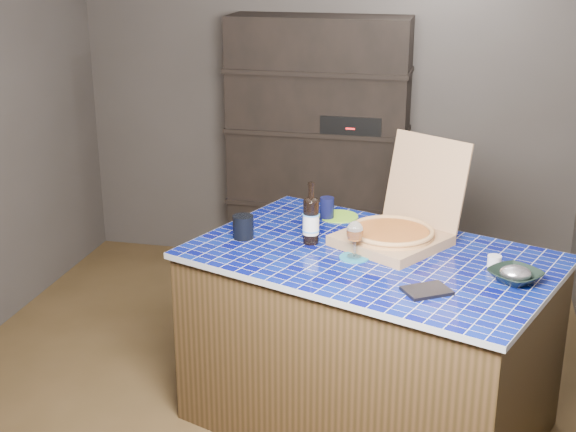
% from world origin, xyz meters
% --- Properties ---
extents(room, '(3.50, 3.50, 3.50)m').
position_xyz_m(room, '(0.00, 0.00, 1.25)').
color(room, brown).
rests_on(room, ground).
extents(shelving_unit, '(1.20, 0.41, 1.80)m').
position_xyz_m(shelving_unit, '(0.00, 1.53, 0.90)').
color(shelving_unit, black).
rests_on(shelving_unit, floor).
extents(kitchen_island, '(1.89, 1.54, 0.90)m').
position_xyz_m(kitchen_island, '(0.60, -0.28, 0.45)').
color(kitchen_island, '#4C331D').
rests_on(kitchen_island, floor).
extents(pizza_box, '(0.65, 0.69, 0.48)m').
position_xyz_m(pizza_box, '(0.69, -0.12, 0.96)').
color(pizza_box, '#9F7751').
rests_on(pizza_box, kitchen_island).
extents(mead_bottle, '(0.08, 0.08, 0.30)m').
position_xyz_m(mead_bottle, '(0.30, -0.20, 1.02)').
color(mead_bottle, black).
rests_on(mead_bottle, kitchen_island).
extents(teal_trivet, '(0.14, 0.14, 0.01)m').
position_xyz_m(teal_trivet, '(0.53, -0.34, 0.90)').
color(teal_trivet, '#1A6A88').
rests_on(teal_trivet, kitchen_island).
extents(wine_glass, '(0.08, 0.08, 0.17)m').
position_xyz_m(wine_glass, '(0.53, -0.34, 1.02)').
color(wine_glass, white).
rests_on(wine_glass, teal_trivet).
extents(tumbler, '(0.10, 0.10, 0.11)m').
position_xyz_m(tumbler, '(-0.04, -0.21, 0.95)').
color(tumbler, black).
rests_on(tumbler, kitchen_island).
extents(dvd_case, '(0.23, 0.21, 0.01)m').
position_xyz_m(dvd_case, '(0.88, -0.65, 0.90)').
color(dvd_case, black).
rests_on(dvd_case, kitchen_island).
extents(bowl, '(0.30, 0.30, 0.05)m').
position_xyz_m(bowl, '(1.23, -0.45, 0.92)').
color(bowl, black).
rests_on(bowl, kitchen_island).
extents(foil_contents, '(0.14, 0.11, 0.06)m').
position_xyz_m(foil_contents, '(1.23, -0.45, 0.94)').
color(foil_contents, silver).
rests_on(foil_contents, bowl).
extents(white_jar, '(0.06, 0.06, 0.05)m').
position_xyz_m(white_jar, '(1.15, -0.31, 0.92)').
color(white_jar, silver).
rests_on(white_jar, kitchen_island).
extents(navy_cup, '(0.07, 0.07, 0.11)m').
position_xyz_m(navy_cup, '(0.31, 0.16, 0.95)').
color(navy_cup, '#0E1033').
rests_on(navy_cup, kitchen_island).
extents(green_trivet, '(0.21, 0.21, 0.01)m').
position_xyz_m(green_trivet, '(0.36, 0.20, 0.90)').
color(green_trivet, '#76BC28').
rests_on(green_trivet, kitchen_island).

